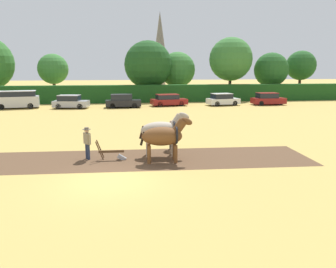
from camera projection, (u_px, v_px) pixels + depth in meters
ground_plane at (110, 181)px, 13.73m from camera, size 240.00×240.00×0.00m
plowed_furrow_strip at (97, 160)px, 16.80m from camera, size 22.35×5.14×0.01m
hedgerow at (118, 94)px, 44.71m from camera, size 71.06×1.66×2.37m
tree_left at (53, 69)px, 48.09m from camera, size 4.41×4.41×6.74m
tree_center_left at (148, 65)px, 48.05m from camera, size 6.98×6.98×8.64m
tree_center at (178, 70)px, 50.59m from camera, size 5.41×5.41×7.13m
tree_center_right at (231, 59)px, 48.88m from camera, size 6.42×6.42×9.18m
tree_right at (271, 70)px, 50.62m from camera, size 5.23×5.23×7.02m
tree_far_right at (301, 66)px, 53.21m from camera, size 4.74×4.74×7.45m
church_spire at (160, 49)px, 72.12m from camera, size 2.58×2.58×16.77m
draft_horse_lead_left at (164, 136)px, 16.25m from camera, size 2.69×1.07×2.33m
draft_horse_lead_right at (162, 130)px, 17.44m from camera, size 2.75×1.06×2.42m
plow at (114, 154)px, 16.82m from camera, size 1.56×0.48×1.13m
farmer_at_plow at (87, 141)px, 16.83m from camera, size 0.42×0.58×1.68m
farmer_beside_team at (172, 132)px, 18.87m from camera, size 0.36×0.65×1.72m
parked_van at (16, 99)px, 38.27m from camera, size 5.20×2.82×2.06m
parked_car_left at (71, 102)px, 38.45m from camera, size 4.23×2.41×1.56m
parked_car_center_left at (123, 101)px, 39.17m from camera, size 4.19×1.81×1.60m
parked_car_center at (168, 100)px, 41.02m from camera, size 4.69×2.49×1.46m
parked_car_center_right at (223, 100)px, 41.54m from camera, size 4.25×2.49×1.52m
parked_car_right at (268, 99)px, 42.12m from camera, size 4.19×1.78×1.56m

